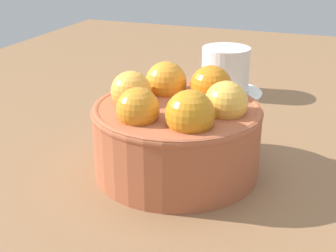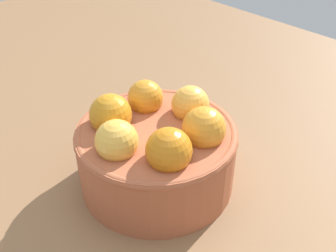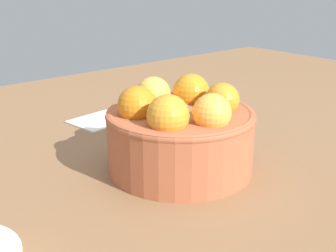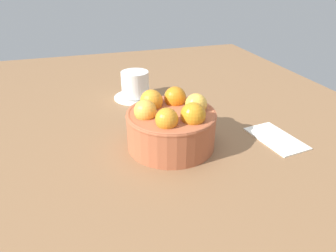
% 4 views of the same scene
% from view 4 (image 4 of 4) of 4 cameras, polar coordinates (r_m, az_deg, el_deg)
% --- Properties ---
extents(ground_plane, '(1.51, 1.06, 0.04)m').
position_cam_4_polar(ground_plane, '(0.61, 0.56, -5.21)').
color(ground_plane, brown).
extents(terracotta_bowl, '(0.17, 0.17, 0.10)m').
position_cam_4_polar(terracotta_bowl, '(0.58, 0.60, 0.38)').
color(terracotta_bowl, '#AD5938').
rests_on(terracotta_bowl, ground_plane).
extents(coffee_cup, '(0.12, 0.12, 0.07)m').
position_cam_4_polar(coffee_cup, '(0.82, -6.10, 7.36)').
color(coffee_cup, white).
rests_on(coffee_cup, ground_plane).
extents(folded_napkin, '(0.13, 0.09, 0.01)m').
position_cam_4_polar(folded_napkin, '(0.66, 19.43, -2.06)').
color(folded_napkin, white).
rests_on(folded_napkin, ground_plane).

